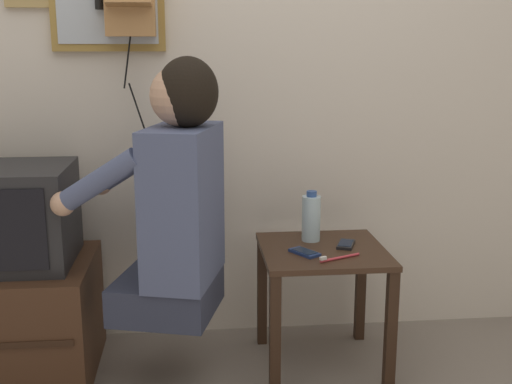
# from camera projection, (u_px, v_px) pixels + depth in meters

# --- Properties ---
(wall_back) EXTENTS (6.80, 0.05, 2.55)m
(wall_back) POSITION_uv_depth(u_px,v_px,m) (202.00, 48.00, 2.71)
(wall_back) COLOR beige
(wall_back) RESTS_ON ground_plane
(side_table) EXTENTS (0.49, 0.49, 0.50)m
(side_table) POSITION_uv_depth(u_px,v_px,m) (323.00, 273.00, 2.56)
(side_table) COLOR #382316
(side_table) RESTS_ON ground_plane
(person) EXTENTS (0.62, 0.53, 0.96)m
(person) POSITION_uv_depth(u_px,v_px,m) (176.00, 196.00, 2.34)
(person) COLOR #2D3347
(person) RESTS_ON ground_plane
(tv_stand) EXTENTS (0.63, 0.56, 0.46)m
(tv_stand) POSITION_uv_depth(u_px,v_px,m) (14.00, 319.00, 2.53)
(tv_stand) COLOR #422819
(tv_stand) RESTS_ON ground_plane
(cell_phone_held) EXTENTS (0.12, 0.14, 0.01)m
(cell_phone_held) POSITION_uv_depth(u_px,v_px,m) (305.00, 252.00, 2.47)
(cell_phone_held) COLOR navy
(cell_phone_held) RESTS_ON side_table
(cell_phone_spare) EXTENTS (0.10, 0.14, 0.01)m
(cell_phone_spare) POSITION_uv_depth(u_px,v_px,m) (346.00, 244.00, 2.57)
(cell_phone_spare) COLOR black
(cell_phone_spare) RESTS_ON side_table
(water_bottle) EXTENTS (0.08, 0.08, 0.21)m
(water_bottle) POSITION_uv_depth(u_px,v_px,m) (311.00, 218.00, 2.62)
(water_bottle) COLOR silver
(water_bottle) RESTS_ON side_table
(toothbrush) EXTENTS (0.17, 0.08, 0.02)m
(toothbrush) POSITION_uv_depth(u_px,v_px,m) (337.00, 258.00, 2.41)
(toothbrush) COLOR #D83F4C
(toothbrush) RESTS_ON side_table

